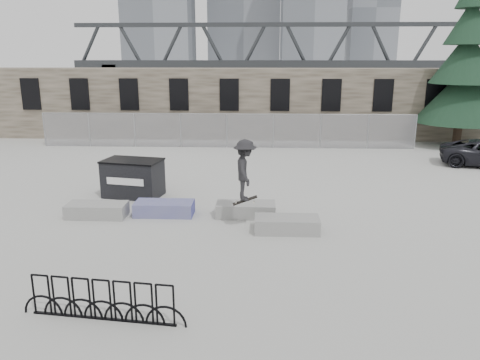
% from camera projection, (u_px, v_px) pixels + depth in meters
% --- Properties ---
extents(ground, '(120.00, 120.00, 0.00)m').
position_uv_depth(ground, '(200.00, 218.00, 15.78)').
color(ground, '#B6B7B1').
rests_on(ground, ground).
extents(stone_wall, '(36.00, 2.58, 4.50)m').
position_uv_depth(stone_wall, '(231.00, 103.00, 30.87)').
color(stone_wall, brown).
rests_on(stone_wall, ground).
extents(chainlink_fence, '(22.06, 0.06, 2.02)m').
position_uv_depth(chainlink_fence, '(227.00, 130.00, 27.57)').
color(chainlink_fence, gray).
rests_on(chainlink_fence, ground).
extents(planter_far_left, '(2.00, 0.90, 0.47)m').
position_uv_depth(planter_far_left, '(97.00, 210.00, 15.85)').
color(planter_far_left, '#989895').
rests_on(planter_far_left, ground).
extents(planter_center_left, '(2.00, 0.90, 0.47)m').
position_uv_depth(planter_center_left, '(164.00, 208.00, 16.04)').
color(planter_center_left, navy).
rests_on(planter_center_left, ground).
extents(planter_center_right, '(2.00, 0.90, 0.47)m').
position_uv_depth(planter_center_right, '(246.00, 209.00, 15.91)').
color(planter_center_right, '#989895').
rests_on(planter_center_right, ground).
extents(planter_offset, '(2.00, 0.90, 0.47)m').
position_uv_depth(planter_offset, '(287.00, 224.00, 14.50)').
color(planter_offset, '#989895').
rests_on(planter_offset, ground).
extents(dumpster, '(2.41, 1.74, 1.44)m').
position_uv_depth(dumpster, '(133.00, 178.00, 18.08)').
color(dumpster, black).
rests_on(dumpster, ground).
extents(bike_rack, '(3.57, 0.47, 0.90)m').
position_uv_depth(bike_rack, '(102.00, 301.00, 9.61)').
color(bike_rack, black).
rests_on(bike_rack, ground).
extents(spruce_tree, '(5.32, 5.32, 11.50)m').
position_uv_depth(spruce_tree, '(465.00, 70.00, 27.38)').
color(spruce_tree, '#38281E').
rests_on(spruce_tree, ground).
extents(truss_bridge, '(70.00, 3.00, 9.80)m').
position_uv_depth(truss_bridge, '(317.00, 64.00, 67.36)').
color(truss_bridge, '#2D3033').
rests_on(truss_bridge, ground).
extents(skateboarder, '(0.84, 1.31, 2.08)m').
position_uv_depth(skateboarder, '(245.00, 170.00, 14.43)').
color(skateboarder, black).
rests_on(skateboarder, ground).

